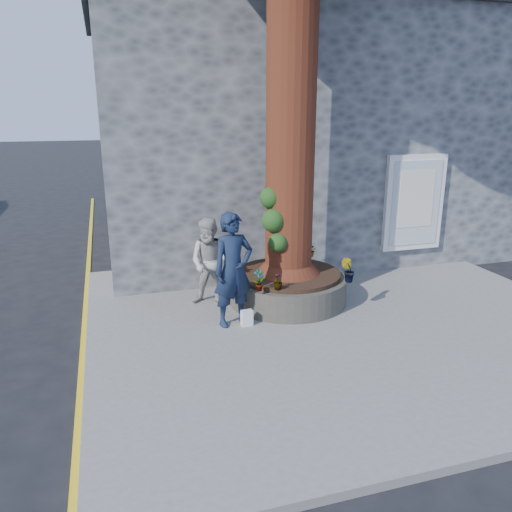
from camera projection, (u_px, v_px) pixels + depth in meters
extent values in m
plane|color=black|center=(284.00, 358.00, 7.89)|extent=(120.00, 120.00, 0.00)
cube|color=slate|center=(342.00, 319.00, 9.21)|extent=(9.00, 8.00, 0.12)
cube|color=yellow|center=(83.00, 356.00, 7.96)|extent=(0.10, 30.00, 0.01)
cube|color=#47484B|center=(282.00, 137.00, 14.34)|extent=(10.00, 8.00, 6.00)
cube|color=black|center=(283.00, 17.00, 13.44)|extent=(10.30, 8.30, 0.30)
cube|color=white|center=(414.00, 203.00, 11.49)|extent=(1.50, 0.12, 2.20)
cube|color=silver|center=(415.00, 203.00, 11.43)|extent=(1.25, 0.04, 1.95)
cube|color=silver|center=(416.00, 199.00, 11.38)|extent=(0.90, 0.02, 1.30)
cube|color=#47484B|center=(508.00, 133.00, 16.57)|extent=(6.00, 8.00, 6.00)
cylinder|color=black|center=(288.00, 288.00, 9.84)|extent=(2.30, 2.30, 0.52)
cylinder|color=black|center=(288.00, 274.00, 9.75)|extent=(2.04, 2.04, 0.08)
cylinder|color=#421610|center=(292.00, 68.00, 8.68)|extent=(0.90, 0.90, 7.50)
cone|color=#421610|center=(288.00, 255.00, 9.64)|extent=(1.24, 1.24, 0.70)
sphere|color=#1C3712|center=(273.00, 220.00, 9.14)|extent=(0.44, 0.44, 0.44)
sphere|color=#1C3712|center=(278.00, 242.00, 9.18)|extent=(0.36, 0.36, 0.36)
sphere|color=#1C3712|center=(271.00, 198.00, 9.13)|extent=(0.40, 0.40, 0.40)
imported|color=#141F37|center=(233.00, 270.00, 8.57)|extent=(0.82, 0.62, 2.01)
imported|color=#AEABA7|center=(211.00, 262.00, 9.49)|extent=(1.04, 0.97, 1.71)
cube|color=white|center=(247.00, 318.00, 8.75)|extent=(0.21, 0.14, 0.28)
imported|color=gray|center=(259.00, 280.00, 8.68)|extent=(0.26, 0.22, 0.41)
imported|color=gray|center=(348.00, 270.00, 9.14)|extent=(0.34, 0.33, 0.44)
imported|color=gray|center=(278.00, 281.00, 8.78)|extent=(0.20, 0.20, 0.29)
imported|color=gray|center=(311.00, 250.00, 10.72)|extent=(0.34, 0.34, 0.28)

